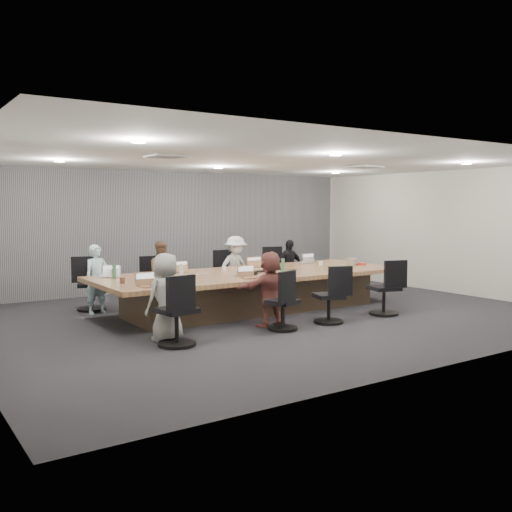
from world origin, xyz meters
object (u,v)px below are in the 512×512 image
chair_1 (156,286)px  person_0 (97,279)px  chair_4 (177,316)px  laptop_4 (151,286)px  stapler (254,273)px  laptop_1 (175,272)px  bottle_clear (181,271)px  laptop_2 (250,266)px  canvas_bag (352,262)px  chair_2 (227,278)px  laptop_5 (252,278)px  laptop_0 (107,276)px  chair_6 (329,300)px  conference_table (253,290)px  bottle_green_left (114,271)px  chair_3 (280,273)px  laptop_3 (304,263)px  person_5 (270,289)px  chair_5 (283,307)px  chair_7 (384,292)px  snack_packet (361,264)px  bottle_green_right (283,265)px  person_3 (289,266)px  chair_0 (91,289)px  person_2 (236,268)px  person_4 (166,297)px  mug_brown (122,280)px

chair_1 → person_0: 1.40m
chair_4 → laptop_4: chair_4 is taller
stapler → laptop_1: bearing=104.9°
chair_1 → bottle_clear: (-0.31, -1.78, 0.49)m
chair_4 → laptop_2: bearing=32.3°
laptop_1 → canvas_bag: 3.79m
chair_2 → person_0: person_0 is taller
laptop_5 → laptop_0: bearing=154.9°
chair_1 → chair_6: 3.78m
conference_table → bottle_green_left: size_ratio=23.88×
chair_3 → bottle_clear: 3.88m
chair_4 → laptop_2: chair_4 is taller
laptop_3 → bottle_clear: bottle_clear is taller
stapler → person_5: bearing=-132.0°
chair_3 → chair_5: (-2.42, -3.40, -0.05)m
chair_4 → chair_5: bearing=-8.7°
chair_2 → chair_4: (-2.87, -3.40, 0.01)m
chair_7 → snack_packet: 1.81m
bottle_green_right → bottle_clear: 2.08m
stapler → person_3: bearing=15.3°
laptop_0 → laptop_2: same height
chair_1 → laptop_1: laptop_1 is taller
chair_0 → laptop_3: chair_0 is taller
person_5 → bottle_clear: size_ratio=5.12×
person_3 → chair_4: bearing=-140.6°
person_2 → person_3: (1.43, 0.00, -0.06)m
laptop_5 → stapler: bearing=66.0°
chair_4 → person_4: person_4 is taller
laptop_0 → bottle_green_left: size_ratio=1.21×
chair_0 → chair_5: 3.95m
chair_1 → chair_3: bearing=-168.5°
laptop_3 → laptop_0: bearing=-2.9°
chair_2 → chair_3: 1.43m
laptop_2 → laptop_3: (1.43, 0.00, 0.00)m
person_5 → mug_brown: (-2.10, 1.17, 0.17)m
chair_6 → laptop_4: chair_6 is taller
person_0 → laptop_0: size_ratio=4.21×
canvas_bag → laptop_4: bearing=-172.0°
person_4 → chair_2: bearing=-145.1°
person_2 → person_0: bearing=173.3°
chair_6 → laptop_2: bearing=107.5°
person_0 → bottle_clear: 1.77m
chair_4 → bottle_clear: size_ratio=3.51×
chair_3 → laptop_0: size_ratio=2.84×
chair_5 → laptop_2: (0.99, 2.50, 0.37)m
laptop_1 → canvas_bag: size_ratio=1.12×
chair_3 → chair_5: chair_3 is taller
chair_1 → bottle_green_left: 1.85m
chair_6 → chair_1: bearing=134.1°
conference_table → laptop_5: laptop_5 is taller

